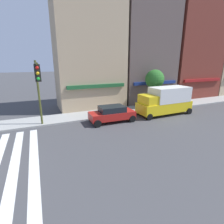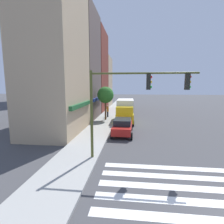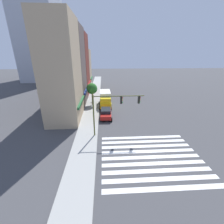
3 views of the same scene
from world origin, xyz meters
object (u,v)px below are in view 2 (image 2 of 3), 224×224
sedan_red (123,126)px  traffic_signal (131,95)px  pedestrian_orange_vest (108,111)px  box_truck_yellow (125,110)px  street_tree (105,95)px

sedan_red → traffic_signal: bearing=-171.3°
sedan_red → pedestrian_orange_vest: (9.08, 2.79, 0.23)m
sedan_red → box_truck_yellow: (6.44, -0.00, 0.75)m
street_tree → traffic_signal: bearing=-164.8°
box_truck_yellow → pedestrian_orange_vest: box_truck_yellow is taller
box_truck_yellow → street_tree: (0.50, 2.80, 2.04)m
box_truck_yellow → street_tree: street_tree is taller
sedan_red → box_truck_yellow: bearing=1.5°
sedan_red → pedestrian_orange_vest: bearing=18.6°
traffic_signal → sedan_red: size_ratio=1.48×
traffic_signal → sedan_red: 7.30m
pedestrian_orange_vest → street_tree: (-2.13, 0.01, 2.56)m
sedan_red → street_tree: bearing=23.5°
traffic_signal → box_truck_yellow: traffic_signal is taller
sedan_red → pedestrian_orange_vest: 9.50m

